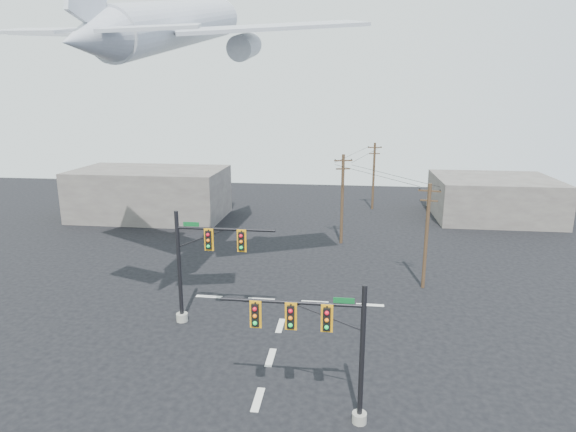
# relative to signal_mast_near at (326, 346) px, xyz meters

# --- Properties ---
(ground) EXTENTS (120.00, 120.00, 0.00)m
(ground) POSITION_rel_signal_mast_near_xyz_m (-3.38, 1.15, -3.85)
(ground) COLOR black
(ground) RESTS_ON ground
(lane_markings) EXTENTS (14.00, 21.20, 0.01)m
(lane_markings) POSITION_rel_signal_mast_near_xyz_m (-3.38, 6.49, -3.84)
(lane_markings) COLOR beige
(lane_markings) RESTS_ON ground
(signal_mast_near) EXTENTS (6.72, 0.75, 6.81)m
(signal_mast_near) POSITION_rel_signal_mast_near_xyz_m (0.00, 0.00, 0.00)
(signal_mast_near) COLOR gray
(signal_mast_near) RESTS_ON ground
(signal_mast_far) EXTENTS (6.76, 0.84, 7.61)m
(signal_mast_far) POSITION_rel_signal_mast_near_xyz_m (-8.67, 8.97, 0.20)
(signal_mast_far) COLOR gray
(signal_mast_far) RESTS_ON ground
(utility_pole_a) EXTENTS (1.65, 0.47, 8.33)m
(utility_pole_a) POSITION_rel_signal_mast_near_xyz_m (6.88, 16.99, 0.50)
(utility_pole_a) COLOR #47331E
(utility_pole_a) RESTS_ON ground
(utility_pole_b) EXTENTS (1.81, 0.59, 9.12)m
(utility_pole_b) POSITION_rel_signal_mast_near_xyz_m (0.26, 28.07, 0.91)
(utility_pole_b) COLOR #47331E
(utility_pole_b) RESTS_ON ground
(utility_pole_c) EXTENTS (1.80, 0.39, 8.80)m
(utility_pole_c) POSITION_rel_signal_mast_near_xyz_m (4.11, 43.96, 0.75)
(utility_pole_c) COLOR #47331E
(utility_pole_c) RESTS_ON ground
(power_lines) EXTENTS (8.21, 26.98, 0.24)m
(power_lines) POSITION_rel_signal_mast_near_xyz_m (2.80, 30.07, 4.35)
(power_lines) COLOR black
(airliner) EXTENTS (26.24, 27.53, 7.92)m
(airliner) POSITION_rel_signal_mast_near_xyz_m (-11.18, 14.75, 15.60)
(airliner) COLOR silver
(building_left) EXTENTS (18.00, 10.00, 6.00)m
(building_left) POSITION_rel_signal_mast_near_xyz_m (-23.38, 36.15, -0.85)
(building_left) COLOR slate
(building_left) RESTS_ON ground
(building_right) EXTENTS (14.00, 12.00, 5.00)m
(building_right) POSITION_rel_signal_mast_near_xyz_m (18.62, 41.15, -1.35)
(building_right) COLOR slate
(building_right) RESTS_ON ground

